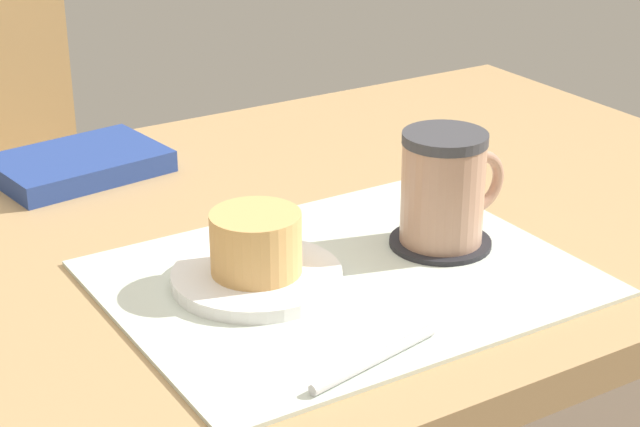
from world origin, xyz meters
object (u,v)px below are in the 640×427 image
(small_book, at_px, (79,164))
(dining_table, at_px, (320,300))
(pastry, at_px, (256,243))
(pastry_plate, at_px, (257,277))
(coffee_mug, at_px, (445,187))

(small_book, bearing_deg, dining_table, -62.17)
(pastry, xyz_separation_m, small_book, (-0.04, 0.35, -0.03))
(pastry, bearing_deg, pastry_plate, 0.00)
(pastry_plate, xyz_separation_m, coffee_mug, (0.19, -0.02, 0.05))
(coffee_mug, bearing_deg, pastry, 173.74)
(pastry, distance_m, small_book, 0.35)
(pastry, height_order, small_book, pastry)
(coffee_mug, bearing_deg, small_book, 121.54)
(pastry_plate, distance_m, small_book, 0.35)
(dining_table, bearing_deg, small_book, 125.07)
(pastry_plate, bearing_deg, dining_table, 39.24)
(dining_table, xyz_separation_m, pastry_plate, (-0.13, -0.11, 0.11))
(dining_table, bearing_deg, coffee_mug, -65.82)
(dining_table, distance_m, pastry_plate, 0.20)
(dining_table, distance_m, coffee_mug, 0.21)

